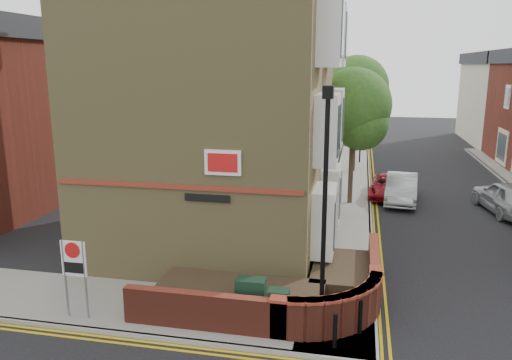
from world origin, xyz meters
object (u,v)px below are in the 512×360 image
object	(u,v)px
utility_cabinet_large	(251,300)
zone_sign	(74,265)
lamppost	(324,211)
silver_car_near	(401,188)

from	to	relation	value
utility_cabinet_large	zone_sign	xyz separation A→B (m)	(-4.70, -0.80, 0.92)
utility_cabinet_large	lamppost	bearing A→B (deg)	-3.01
utility_cabinet_large	zone_sign	bearing A→B (deg)	-170.31
lamppost	utility_cabinet_large	size ratio (longest dim) A/B	5.25
lamppost	utility_cabinet_large	bearing A→B (deg)	176.99
zone_sign	silver_car_near	world-z (taller)	zone_sign
utility_cabinet_large	silver_car_near	bearing A→B (deg)	70.52
utility_cabinet_large	zone_sign	distance (m)	4.86
zone_sign	lamppost	bearing A→B (deg)	6.07
zone_sign	silver_car_near	size ratio (longest dim) A/B	0.51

